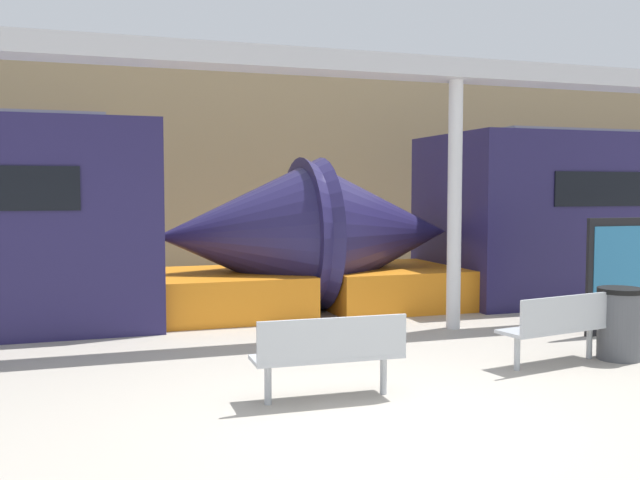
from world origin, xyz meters
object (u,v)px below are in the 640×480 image
(bench_near, at_px, (330,351))
(poster_board, at_px, (620,276))
(bench_far, at_px, (561,323))
(trash_bin, at_px, (620,323))
(support_column_near, at_px, (455,206))

(bench_near, distance_m, poster_board, 5.34)
(bench_far, height_order, poster_board, poster_board)
(bench_far, relative_size, poster_board, 0.93)
(bench_far, xyz_separation_m, poster_board, (1.97, 1.30, 0.35))
(poster_board, bearing_deg, trash_bin, -130.71)
(bench_near, bearing_deg, bench_far, 10.74)
(poster_board, height_order, support_column_near, support_column_near)
(bench_near, xyz_separation_m, trash_bin, (3.94, 0.55, -0.06))
(bench_far, height_order, trash_bin, trash_bin)
(bench_far, bearing_deg, bench_near, 178.67)
(poster_board, relative_size, support_column_near, 0.46)
(bench_near, xyz_separation_m, poster_board, (5.02, 1.80, 0.35))
(bench_far, distance_m, poster_board, 2.38)
(bench_near, xyz_separation_m, support_column_near, (2.98, 2.94, 1.34))
(bench_near, bearing_deg, trash_bin, 9.28)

